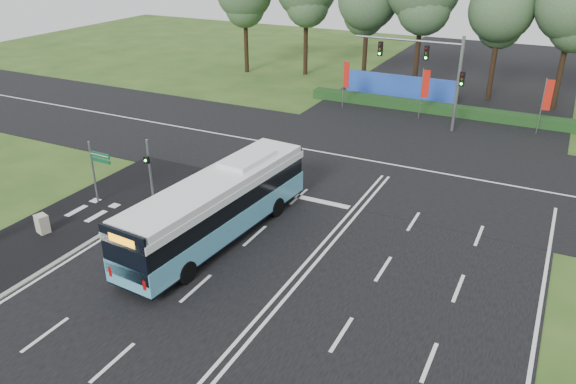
% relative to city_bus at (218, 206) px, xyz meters
% --- Properties ---
extents(ground, '(120.00, 120.00, 0.00)m').
position_rel_city_bus_xyz_m(ground, '(4.78, 0.89, -1.74)').
color(ground, '#294C19').
rests_on(ground, ground).
extents(road_main, '(20.00, 120.00, 0.04)m').
position_rel_city_bus_xyz_m(road_main, '(4.78, 0.89, -1.72)').
color(road_main, black).
rests_on(road_main, ground).
extents(road_cross, '(120.00, 14.00, 0.05)m').
position_rel_city_bus_xyz_m(road_cross, '(4.78, 12.89, -1.72)').
color(road_cross, black).
rests_on(road_cross, ground).
extents(bike_path, '(5.00, 18.00, 0.06)m').
position_rel_city_bus_xyz_m(bike_path, '(-7.72, -2.11, -1.71)').
color(bike_path, black).
rests_on(bike_path, ground).
extents(kerb_strip, '(0.25, 18.00, 0.12)m').
position_rel_city_bus_xyz_m(kerb_strip, '(-5.32, -2.11, -1.68)').
color(kerb_strip, gray).
rests_on(kerb_strip, ground).
extents(city_bus, '(3.43, 12.20, 3.46)m').
position_rel_city_bus_xyz_m(city_bus, '(0.00, 0.00, 0.00)').
color(city_bus, '#52A1BF').
rests_on(city_bus, ground).
extents(pedestrian_signal, '(0.29, 0.42, 3.51)m').
position_rel_city_bus_xyz_m(pedestrian_signal, '(-5.81, 2.03, 0.18)').
color(pedestrian_signal, gray).
rests_on(pedestrian_signal, ground).
extents(street_sign, '(1.42, 0.14, 3.63)m').
position_rel_city_bus_xyz_m(street_sign, '(-7.81, 0.21, 0.57)').
color(street_sign, gray).
rests_on(street_sign, ground).
extents(utility_cabinet, '(0.72, 0.65, 1.01)m').
position_rel_city_bus_xyz_m(utility_cabinet, '(-8.11, -3.56, -1.24)').
color(utility_cabinet, '#C2B59C').
rests_on(utility_cabinet, ground).
extents(banner_flag_left, '(0.58, 0.22, 4.02)m').
position_rel_city_bus_xyz_m(banner_flag_left, '(-2.62, 23.24, 0.90)').
color(banner_flag_left, gray).
rests_on(banner_flag_left, ground).
extents(banner_flag_mid, '(0.60, 0.11, 4.06)m').
position_rel_city_bus_xyz_m(banner_flag_mid, '(4.00, 23.15, 0.93)').
color(banner_flag_mid, gray).
rests_on(banner_flag_mid, ground).
extents(banner_flag_right, '(0.62, 0.15, 4.20)m').
position_rel_city_bus_xyz_m(banner_flag_right, '(12.72, 23.55, 1.01)').
color(banner_flag_right, gray).
rests_on(banner_flag_right, ground).
extents(traffic_light_gantry, '(8.41, 0.28, 7.00)m').
position_rel_city_bus_xyz_m(traffic_light_gantry, '(4.99, 21.39, 2.92)').
color(traffic_light_gantry, gray).
rests_on(traffic_light_gantry, ground).
extents(hedge, '(22.00, 1.20, 0.80)m').
position_rel_city_bus_xyz_m(hedge, '(4.78, 25.39, -1.34)').
color(hedge, '#153B17').
rests_on(hedge, ground).
extents(blue_hoarding, '(10.00, 0.30, 2.20)m').
position_rel_city_bus_xyz_m(blue_hoarding, '(0.78, 27.89, -0.64)').
color(blue_hoarding, blue).
rests_on(blue_hoarding, ground).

